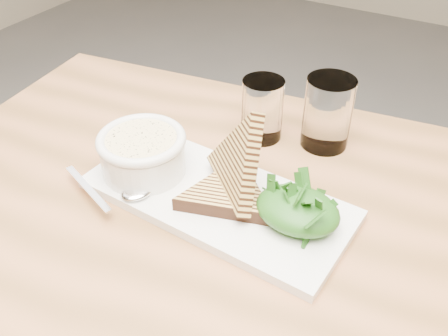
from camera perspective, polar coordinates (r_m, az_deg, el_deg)
The scene contains 14 objects.
table_top at distance 0.71m, azimuth 3.17°, elevation -7.95°, with size 1.11×0.74×0.04m, color #A9683C.
table_leg_bl at distance 1.37m, azimuth -10.20°, elevation -2.88°, with size 0.06×0.06×0.71m, color #A9683C.
platter at distance 0.72m, azimuth -0.78°, elevation -3.50°, with size 0.39×0.17×0.02m, color white.
soup_bowl at distance 0.76m, azimuth -9.21°, elevation 1.25°, with size 0.13×0.13×0.05m, color white.
soup at distance 0.74m, azimuth -9.44°, elevation 3.12°, with size 0.11×0.11×0.01m, color beige.
bowl_rim at distance 0.74m, azimuth -9.45°, elevation 3.25°, with size 0.13×0.13×0.01m, color white.
sandwich_flat at distance 0.70m, azimuth 0.56°, elevation -2.98°, with size 0.16×0.16×0.02m, color tan, non-canonical shape.
sandwich_lean at distance 0.69m, azimuth 1.51°, elevation 0.57°, with size 0.16×0.16×0.09m, color tan, non-canonical shape.
salad_base at distance 0.67m, azimuth 8.41°, elevation -4.77°, with size 0.11×0.09×0.04m, color #153F11.
arugula_pile at distance 0.67m, azimuth 8.45°, elevation -4.46°, with size 0.11×0.10×0.05m, color #2B651B, non-canonical shape.
spoon_bowl at distance 0.73m, azimuth -9.84°, elevation -2.61°, with size 0.04×0.05×0.01m, color silver.
spoon_handle at distance 0.75m, azimuth -15.29°, elevation -2.27°, with size 0.13×0.01×0.00m, color silver.
glass_near at distance 0.84m, azimuth 4.39°, elevation 6.69°, with size 0.07×0.07×0.11m, color white.
glass_far at distance 0.83m, azimuth 11.75°, elevation 6.18°, with size 0.08×0.08×0.12m, color white.
Camera 1 is at (0.22, -0.38, 1.23)m, focal length 40.00 mm.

